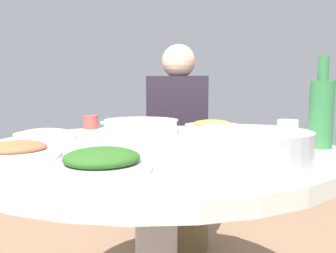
# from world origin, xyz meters

# --- Properties ---
(round_dining_table) EXTENTS (1.14, 1.14, 0.76)m
(round_dining_table) POSITION_xyz_m (0.00, 0.00, 0.61)
(round_dining_table) COLOR #99999E
(round_dining_table) RESTS_ON ground
(rice_bowl) EXTENTS (0.29, 0.29, 0.09)m
(rice_bowl) POSITION_xyz_m (0.29, -0.23, 0.80)
(rice_bowl) COLOR #B2B5BA
(rice_bowl) RESTS_ON round_dining_table
(soup_bowl) EXTENTS (0.30, 0.30, 0.06)m
(soup_bowl) POSITION_xyz_m (-0.14, 0.26, 0.78)
(soup_bowl) COLOR white
(soup_bowl) RESTS_ON round_dining_table
(dish_greens) EXTENTS (0.22, 0.22, 0.05)m
(dish_greens) POSITION_xyz_m (-0.01, -0.38, 0.78)
(dish_greens) COLOR silver
(dish_greens) RESTS_ON round_dining_table
(dish_stirfry) EXTENTS (0.21, 0.21, 0.04)m
(dish_stirfry) POSITION_xyz_m (-0.29, -0.30, 0.77)
(dish_stirfry) COLOR silver
(dish_stirfry) RESTS_ON round_dining_table
(dish_tofu_braise) EXTENTS (0.24, 0.24, 0.05)m
(dish_tofu_braise) POSITION_xyz_m (0.14, 0.42, 0.77)
(dish_tofu_braise) COLOR #ECE6C8
(dish_tofu_braise) RESTS_ON round_dining_table
(dish_shrimp) EXTENTS (0.19, 0.19, 0.04)m
(dish_shrimp) POSITION_xyz_m (0.29, 0.09, 0.77)
(dish_shrimp) COLOR white
(dish_shrimp) RESTS_ON round_dining_table
(dish_noodles) EXTENTS (0.21, 0.21, 0.04)m
(dish_noodles) POSITION_xyz_m (-0.42, 0.01, 0.77)
(dish_noodles) COLOR silver
(dish_noodles) RESTS_ON round_dining_table
(green_bottle) EXTENTS (0.07, 0.07, 0.27)m
(green_bottle) POSITION_xyz_m (0.51, 0.05, 0.87)
(green_bottle) COLOR #337941
(green_bottle) RESTS_ON round_dining_table
(tea_cup_near) EXTENTS (0.06, 0.06, 0.06)m
(tea_cup_near) POSITION_xyz_m (-0.40, 0.34, 0.79)
(tea_cup_near) COLOR #C6443C
(tea_cup_near) RESTS_ON round_dining_table
(tea_cup_far) EXTENTS (0.08, 0.08, 0.07)m
(tea_cup_far) POSITION_xyz_m (0.44, 0.27, 0.79)
(tea_cup_far) COLOR white
(tea_cup_far) RESTS_ON round_dining_table
(stool_for_diner_left) EXTENTS (0.36, 0.36, 0.43)m
(stool_for_diner_left) POSITION_xyz_m (-0.10, 0.84, 0.21)
(stool_for_diner_left) COLOR brown
(stool_for_diner_left) RESTS_ON ground
(diner_left) EXTENTS (0.36, 0.38, 0.76)m
(diner_left) POSITION_xyz_m (-0.10, 0.84, 0.74)
(diner_left) COLOR #2D333D
(diner_left) RESTS_ON stool_for_diner_left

